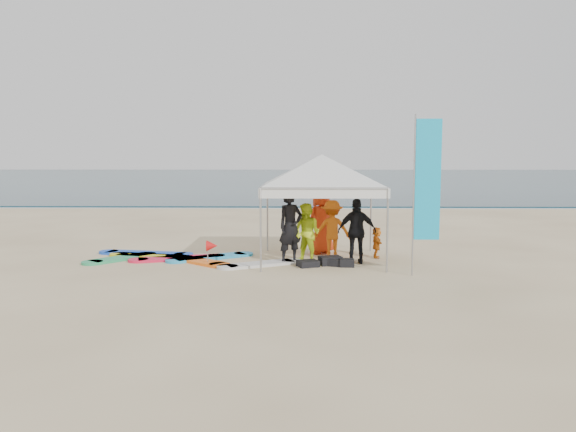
% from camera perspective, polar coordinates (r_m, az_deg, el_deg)
% --- Properties ---
extents(ground, '(120.00, 120.00, 0.00)m').
position_cam_1_polar(ground, '(12.53, -3.70, -6.72)').
color(ground, beige).
rests_on(ground, ground).
extents(ocean, '(160.00, 84.00, 0.08)m').
position_cam_1_polar(ocean, '(72.24, 0.15, 3.92)').
color(ocean, '#0C2633').
rests_on(ocean, ground).
extents(shoreline_foam, '(160.00, 1.20, 0.01)m').
position_cam_1_polar(shoreline_foam, '(30.52, -0.94, 0.87)').
color(shoreline_foam, silver).
rests_on(shoreline_foam, ground).
extents(person_black_a, '(0.83, 0.78, 1.91)m').
position_cam_1_polar(person_black_a, '(14.52, 0.25, -1.11)').
color(person_black_a, black).
rests_on(person_black_a, ground).
extents(person_yellow, '(0.96, 0.91, 1.56)m').
position_cam_1_polar(person_yellow, '(14.69, 1.94, -1.73)').
color(person_yellow, '#D8F322').
rests_on(person_yellow, ground).
extents(person_orange_a, '(1.05, 0.63, 1.59)m').
position_cam_1_polar(person_orange_a, '(15.31, 4.49, -1.36)').
color(person_orange_a, orange).
rests_on(person_orange_a, ground).
extents(person_black_b, '(1.01, 0.45, 1.69)m').
position_cam_1_polar(person_black_b, '(14.62, 7.02, -1.54)').
color(person_black_b, black).
rests_on(person_black_b, ground).
extents(person_orange_b, '(1.09, 1.01, 1.88)m').
position_cam_1_polar(person_orange_b, '(16.02, 3.42, -0.51)').
color(person_orange_b, red).
rests_on(person_orange_b, ground).
extents(person_seated, '(0.32, 0.81, 0.85)m').
position_cam_1_polar(person_seated, '(15.58, 9.00, -2.67)').
color(person_seated, '#C65D11').
rests_on(person_seated, ground).
extents(canopy_tent, '(4.28, 4.28, 3.23)m').
position_cam_1_polar(canopy_tent, '(14.82, 3.44, 6.22)').
color(canopy_tent, '#A5A5A8').
rests_on(canopy_tent, ground).
extents(feather_flag, '(0.63, 0.04, 3.73)m').
position_cam_1_polar(feather_flag, '(13.28, 13.87, 3.42)').
color(feather_flag, '#A5A5A8').
rests_on(feather_flag, ground).
extents(marker_pennant, '(0.28, 0.28, 0.64)m').
position_cam_1_polar(marker_pennant, '(14.49, -7.72, -3.03)').
color(marker_pennant, '#A5A5A8').
rests_on(marker_pennant, ground).
extents(gear_pile, '(1.47, 0.78, 0.22)m').
position_cam_1_polar(gear_pile, '(14.35, 4.11, -4.70)').
color(gear_pile, black).
rests_on(gear_pile, ground).
extents(surfboard_spread, '(5.50, 2.65, 0.07)m').
position_cam_1_polar(surfboard_spread, '(15.50, -11.03, -4.22)').
color(surfboard_spread, yellow).
rests_on(surfboard_spread, ground).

